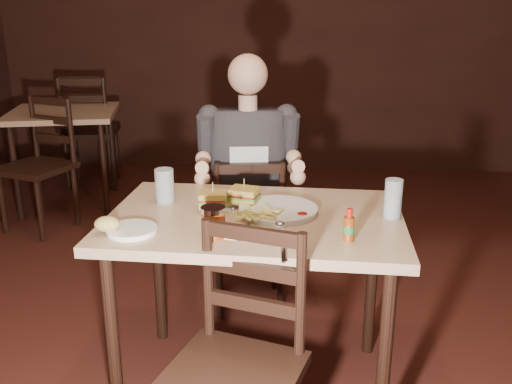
# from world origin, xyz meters

# --- Properties ---
(room_shell) EXTENTS (7.00, 7.00, 7.00)m
(room_shell) POSITION_xyz_m (0.00, 0.00, 1.40)
(room_shell) COLOR black
(room_shell) RESTS_ON ground
(main_table) EXTENTS (1.17, 0.81, 0.77)m
(main_table) POSITION_xyz_m (-0.27, 0.03, 0.68)
(main_table) COLOR tan
(main_table) RESTS_ON ground
(bg_table) EXTENTS (0.96, 0.96, 0.77)m
(bg_table) POSITION_xyz_m (-1.95, 2.25, 0.68)
(bg_table) COLOR tan
(bg_table) RESTS_ON ground
(chair_far) EXTENTS (0.44, 0.47, 0.84)m
(chair_far) POSITION_xyz_m (-0.36, 0.73, 0.42)
(chair_far) COLOR black
(chair_far) RESTS_ON ground
(chair_near) EXTENTS (0.52, 0.54, 0.88)m
(chair_near) POSITION_xyz_m (-0.30, -0.53, 0.44)
(chair_near) COLOR black
(chair_near) RESTS_ON ground
(bg_chair_far) EXTENTS (0.52, 0.56, 0.98)m
(bg_chair_far) POSITION_xyz_m (-1.95, 2.80, 0.49)
(bg_chair_far) COLOR black
(bg_chair_far) RESTS_ON ground
(bg_chair_near) EXTENTS (0.57, 0.59, 0.93)m
(bg_chair_near) POSITION_xyz_m (-1.95, 1.70, 0.47)
(bg_chair_near) COLOR black
(bg_chair_near) RESTS_ON ground
(diner) EXTENTS (0.57, 0.47, 0.90)m
(diner) POSITION_xyz_m (-0.35, 0.69, 0.88)
(diner) COLOR #333238
(diner) RESTS_ON chair_far
(dinner_plate) EXTENTS (0.31, 0.31, 0.02)m
(dinner_plate) POSITION_xyz_m (-0.18, 0.07, 0.78)
(dinner_plate) COLOR white
(dinner_plate) RESTS_ON main_table
(sandwich_left) EXTENTS (0.12, 0.10, 0.10)m
(sandwich_left) POSITION_xyz_m (-0.44, 0.08, 0.83)
(sandwich_left) COLOR gold
(sandwich_left) RESTS_ON dinner_plate
(sandwich_right) EXTENTS (0.13, 0.12, 0.10)m
(sandwich_right) POSITION_xyz_m (-0.32, 0.14, 0.84)
(sandwich_right) COLOR gold
(sandwich_right) RESTS_ON dinner_plate
(fries_pile) EXTENTS (0.23, 0.17, 0.04)m
(fries_pile) POSITION_xyz_m (-0.25, -0.03, 0.81)
(fries_pile) COLOR #F4E573
(fries_pile) RESTS_ON dinner_plate
(ketchup_dollop) EXTENTS (0.04, 0.04, 0.01)m
(ketchup_dollop) POSITION_xyz_m (-0.09, 0.01, 0.79)
(ketchup_dollop) COLOR maroon
(ketchup_dollop) RESTS_ON dinner_plate
(glass_left) EXTENTS (0.08, 0.08, 0.14)m
(glass_left) POSITION_xyz_m (-0.65, 0.16, 0.84)
(glass_left) COLOR silver
(glass_left) RESTS_ON main_table
(glass_right) EXTENTS (0.07, 0.07, 0.15)m
(glass_right) POSITION_xyz_m (0.26, 0.05, 0.85)
(glass_right) COLOR silver
(glass_right) RESTS_ON main_table
(hot_sauce) EXTENTS (0.04, 0.04, 0.12)m
(hot_sauce) POSITION_xyz_m (0.07, -0.19, 0.83)
(hot_sauce) COLOR maroon
(hot_sauce) RESTS_ON main_table
(salt_shaker) EXTENTS (0.04, 0.04, 0.06)m
(salt_shaker) POSITION_xyz_m (-0.16, -0.19, 0.80)
(salt_shaker) COLOR white
(salt_shaker) RESTS_ON main_table
(pepper_shaker) EXTENTS (0.04, 0.04, 0.06)m
(pepper_shaker) POSITION_xyz_m (-0.09, -0.29, 0.80)
(pepper_shaker) COLOR #38332D
(pepper_shaker) RESTS_ON main_table
(syrup_dispenser) EXTENTS (0.09, 0.09, 0.11)m
(syrup_dispenser) POSITION_xyz_m (-0.40, -0.19, 0.83)
(syrup_dispenser) COLOR maroon
(syrup_dispenser) RESTS_ON main_table
(napkin) EXTENTS (0.16, 0.15, 0.00)m
(napkin) POSITION_xyz_m (-0.29, -0.16, 0.77)
(napkin) COLOR white
(napkin) RESTS_ON main_table
(knife) EXTENTS (0.02, 0.22, 0.01)m
(knife) POSITION_xyz_m (-0.15, -0.28, 0.78)
(knife) COLOR silver
(knife) RESTS_ON napkin
(fork) EXTENTS (0.04, 0.17, 0.01)m
(fork) POSITION_xyz_m (-0.29, -0.15, 0.78)
(fork) COLOR silver
(fork) RESTS_ON napkin
(side_plate) EXTENTS (0.18, 0.18, 0.01)m
(side_plate) POSITION_xyz_m (-0.70, -0.18, 0.78)
(side_plate) COLOR white
(side_plate) RESTS_ON main_table
(bread_roll) EXTENTS (0.09, 0.08, 0.05)m
(bread_roll) POSITION_xyz_m (-0.78, -0.20, 0.81)
(bread_roll) COLOR tan
(bread_roll) RESTS_ON side_plate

